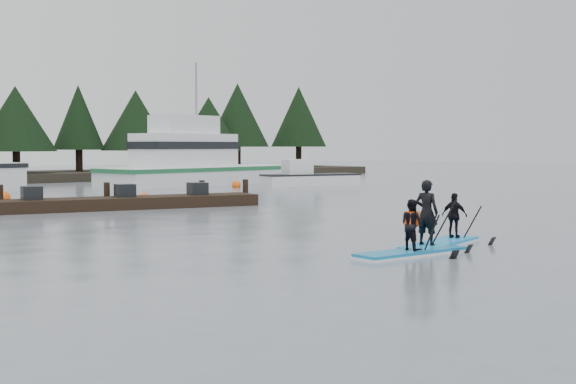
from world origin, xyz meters
TOP-DOWN VIEW (x-y plane):
  - ground at (0.00, 0.00)m, footprint 160.00×160.00m
  - fishing_boat_medium at (13.06, 30.72)m, footprint 14.79×6.42m
  - skiff at (17.31, 24.96)m, footprint 6.30×3.12m
  - floating_dock at (-1.45, 16.32)m, footprint 13.67×4.54m
  - buoy_c at (12.40, 25.88)m, footprint 0.52×0.52m
  - buoy_d at (2.57, 19.12)m, footprint 0.49×0.49m
  - buoy_b at (-2.19, 23.01)m, footprint 0.57×0.57m
  - paddleboard_solo at (-1.28, 0.06)m, footprint 3.01×1.06m
  - paddleboard_duo at (0.38, 0.68)m, footprint 3.30×1.66m

SIDE VIEW (x-z plane):
  - ground at x=0.00m, z-range 0.00..0.00m
  - buoy_c at x=12.40m, z-range -0.26..0.26m
  - buoy_d at x=2.57m, z-range -0.25..0.25m
  - buoy_b at x=-2.19m, z-range -0.29..0.29m
  - floating_dock at x=-1.45m, z-range 0.00..0.45m
  - skiff at x=17.31m, z-range 0.00..0.71m
  - paddleboard_solo at x=-1.28m, z-range -0.48..1.29m
  - paddleboard_duo at x=0.38m, z-range -0.53..1.62m
  - fishing_boat_medium at x=13.06m, z-range -3.67..4.88m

